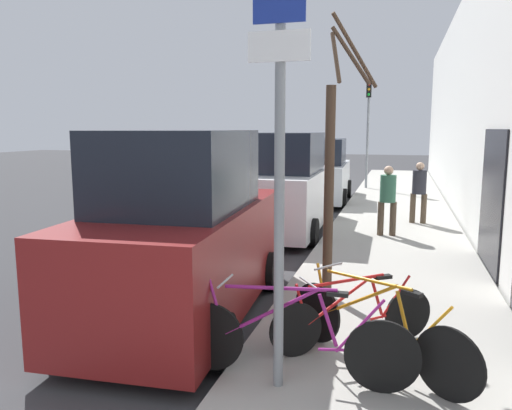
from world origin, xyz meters
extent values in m
plane|color=#333335|center=(0.00, 11.20, 0.00)|extent=(80.00, 80.00, 0.00)
cube|color=#9E9B93|center=(2.60, 14.00, 0.07)|extent=(3.20, 32.00, 0.15)
cube|color=silver|center=(4.35, 14.00, 3.25)|extent=(0.20, 32.00, 6.50)
cube|color=black|center=(4.23, 8.63, 1.38)|extent=(0.03, 2.10, 2.46)
cylinder|color=gray|center=(1.60, 3.51, 2.03)|extent=(0.10, 0.10, 3.76)
cube|color=navy|center=(1.60, 3.46, 3.64)|extent=(0.47, 0.02, 0.24)
cube|color=white|center=(1.60, 3.46, 3.33)|extent=(0.56, 0.02, 0.26)
cylinder|color=black|center=(0.85, 3.63, 0.51)|extent=(0.72, 0.04, 0.71)
cylinder|color=black|center=(2.57, 3.65, 0.51)|extent=(0.72, 0.04, 0.71)
cylinder|color=#8C1E72|center=(1.50, 3.63, 0.84)|extent=(0.96, 0.05, 0.58)
cylinder|color=#8C1E72|center=(1.58, 3.64, 1.09)|extent=(1.12, 0.05, 0.09)
cylinder|color=#8C1E72|center=(2.06, 3.64, 0.81)|extent=(0.21, 0.04, 0.51)
cylinder|color=#8C1E72|center=(2.27, 3.64, 0.53)|extent=(0.60, 0.04, 0.08)
cylinder|color=#8C1E72|center=(2.36, 3.65, 0.78)|extent=(0.45, 0.03, 0.57)
cylinder|color=#8C1E72|center=(0.94, 3.63, 0.81)|extent=(0.20, 0.04, 0.62)
cube|color=black|center=(2.14, 3.64, 1.08)|extent=(0.20, 0.08, 0.04)
cylinder|color=#99999E|center=(1.03, 3.63, 1.11)|extent=(0.03, 0.44, 0.02)
cylinder|color=black|center=(1.79, 4.63, 0.50)|extent=(0.59, 0.43, 0.70)
cylinder|color=black|center=(3.16, 3.69, 0.50)|extent=(0.59, 0.43, 0.70)
cylinder|color=orange|center=(2.31, 4.27, 0.82)|extent=(0.79, 0.56, 0.57)
cylinder|color=orange|center=(2.37, 4.23, 1.07)|extent=(0.91, 0.64, 0.09)
cylinder|color=orange|center=(2.75, 3.97, 0.80)|extent=(0.19, 0.14, 0.50)
cylinder|color=orange|center=(2.92, 3.85, 0.53)|extent=(0.50, 0.35, 0.08)
cylinder|color=orange|center=(2.99, 3.80, 0.77)|extent=(0.38, 0.27, 0.56)
cylinder|color=orange|center=(1.86, 4.58, 0.80)|extent=(0.18, 0.14, 0.60)
cube|color=black|center=(2.82, 3.92, 1.06)|extent=(0.21, 0.18, 0.04)
cylinder|color=#99999E|center=(1.93, 4.53, 1.09)|extent=(0.27, 0.38, 0.02)
cylinder|color=black|center=(1.64, 4.17, 0.45)|extent=(0.52, 0.38, 0.61)
cylinder|color=black|center=(2.82, 4.99, 0.45)|extent=(0.52, 0.38, 0.61)
cylinder|color=red|center=(2.08, 4.48, 0.73)|extent=(0.68, 0.49, 0.50)
cylinder|color=red|center=(2.14, 4.52, 0.95)|extent=(0.79, 0.57, 0.08)
cylinder|color=red|center=(2.46, 4.74, 0.71)|extent=(0.17, 0.13, 0.44)
cylinder|color=red|center=(2.61, 4.85, 0.48)|extent=(0.43, 0.31, 0.07)
cylinder|color=red|center=(2.67, 4.89, 0.69)|extent=(0.33, 0.24, 0.49)
cylinder|color=red|center=(1.70, 4.21, 0.71)|extent=(0.16, 0.13, 0.52)
cube|color=black|center=(2.52, 4.79, 0.94)|extent=(0.21, 0.18, 0.04)
cylinder|color=#99999E|center=(1.76, 4.25, 0.97)|extent=(0.27, 0.37, 0.02)
cube|color=maroon|center=(-0.15, 5.27, 0.87)|extent=(2.10, 4.54, 1.39)
cube|color=black|center=(-0.14, 5.09, 2.08)|extent=(1.78, 2.40, 1.03)
cylinder|color=black|center=(-1.15, 6.59, 0.32)|extent=(0.26, 0.65, 0.64)
cylinder|color=black|center=(0.68, 6.70, 0.32)|extent=(0.26, 0.65, 0.64)
cylinder|color=black|center=(-0.98, 3.84, 0.32)|extent=(0.26, 0.65, 0.64)
cylinder|color=black|center=(0.84, 3.95, 0.32)|extent=(0.26, 0.65, 0.64)
cube|color=silver|center=(-0.06, 11.28, 0.87)|extent=(1.83, 4.59, 1.39)
cube|color=black|center=(-0.05, 11.09, 2.05)|extent=(1.62, 2.40, 0.95)
cylinder|color=black|center=(-0.96, 12.68, 0.33)|extent=(0.23, 0.66, 0.65)
cylinder|color=black|center=(0.80, 12.70, 0.33)|extent=(0.23, 0.66, 0.65)
cylinder|color=black|center=(-0.91, 9.85, 0.33)|extent=(0.23, 0.66, 0.65)
cylinder|color=black|center=(0.85, 9.88, 0.33)|extent=(0.23, 0.66, 0.65)
cube|color=#B2B7BC|center=(-0.09, 16.87, 0.79)|extent=(2.05, 4.60, 1.21)
cube|color=black|center=(-0.08, 16.69, 1.83)|extent=(1.77, 2.42, 0.87)
cylinder|color=black|center=(-1.08, 18.23, 0.34)|extent=(0.25, 0.68, 0.67)
cylinder|color=black|center=(0.77, 18.31, 0.34)|extent=(0.25, 0.68, 0.67)
cylinder|color=black|center=(-0.95, 15.43, 0.34)|extent=(0.25, 0.68, 0.67)
cylinder|color=black|center=(0.90, 15.51, 0.34)|extent=(0.25, 0.68, 0.67)
cylinder|color=#4C3D2D|center=(2.55, 10.94, 0.54)|extent=(0.15, 0.15, 0.79)
cylinder|color=#4C3D2D|center=(2.27, 10.90, 0.54)|extent=(0.15, 0.15, 0.79)
cylinder|color=#33664C|center=(2.41, 10.92, 1.25)|extent=(0.36, 0.36, 0.62)
sphere|color=tan|center=(2.41, 10.92, 1.67)|extent=(0.21, 0.21, 0.21)
cylinder|color=#4C3D2D|center=(3.02, 12.74, 0.54)|extent=(0.15, 0.15, 0.78)
cylinder|color=#4C3D2D|center=(3.30, 12.72, 0.54)|extent=(0.15, 0.15, 0.78)
cylinder|color=#26262D|center=(3.16, 12.73, 1.24)|extent=(0.36, 0.36, 0.62)
sphere|color=tan|center=(3.16, 12.73, 1.65)|extent=(0.21, 0.21, 0.21)
cylinder|color=#4C3828|center=(1.68, 6.25, 1.69)|extent=(0.14, 0.14, 3.07)
cylinder|color=#4C3828|center=(1.94, 6.27, 3.61)|extent=(0.57, 0.08, 0.81)
cylinder|color=#4C3828|center=(1.76, 6.04, 3.57)|extent=(0.23, 0.49, 0.73)
cylinder|color=#4C3828|center=(1.97, 6.51, 3.71)|extent=(0.65, 0.58, 1.01)
cylinder|color=gray|center=(1.30, 20.48, 2.40)|extent=(0.10, 0.10, 4.50)
cube|color=black|center=(1.30, 20.38, 4.20)|extent=(0.20, 0.16, 0.64)
sphere|color=red|center=(1.30, 20.29, 4.40)|extent=(0.11, 0.11, 0.11)
sphere|color=orange|center=(1.30, 20.29, 4.20)|extent=(0.11, 0.11, 0.11)
sphere|color=green|center=(1.30, 20.29, 4.00)|extent=(0.11, 0.11, 0.11)
camera|label=1|loc=(2.66, -0.90, 2.62)|focal=35.00mm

